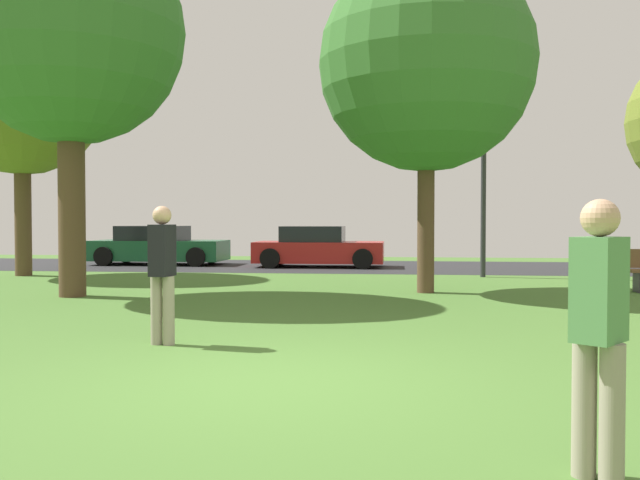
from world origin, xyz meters
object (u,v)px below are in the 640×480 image
at_px(parked_car_green, 158,247).
at_px(oak_tree_left, 70,32).
at_px(maple_tree_far, 427,64).
at_px(street_lamp_post, 483,193).
at_px(oak_tree_center, 22,94).
at_px(parked_car_red, 318,248).
at_px(person_thrower, 599,326).
at_px(person_bystander, 162,268).

bearing_deg(parked_car_green, oak_tree_left, -79.45).
height_order(maple_tree_far, street_lamp_post, maple_tree_far).
bearing_deg(oak_tree_center, oak_tree_left, -51.14).
height_order(oak_tree_left, parked_car_red, oak_tree_left).
height_order(oak_tree_left, street_lamp_post, oak_tree_left).
xyz_separation_m(oak_tree_center, parked_car_red, (7.60, 4.41, -4.36)).
distance_m(oak_tree_center, person_thrower, 18.00).
relative_size(person_bystander, street_lamp_post, 0.37).
xyz_separation_m(maple_tree_far, oak_tree_left, (-6.98, -1.54, 0.46)).
height_order(person_thrower, person_bystander, person_bystander).
height_order(maple_tree_far, oak_tree_center, oak_tree_center).
relative_size(parked_car_green, street_lamp_post, 1.00).
bearing_deg(parked_car_red, parked_car_green, 174.13).
bearing_deg(parked_car_red, oak_tree_left, -112.65).
height_order(oak_tree_center, person_bystander, oak_tree_center).
xyz_separation_m(oak_tree_left, person_thrower, (7.55, -8.65, -4.31)).
distance_m(oak_tree_left, person_thrower, 12.26).
relative_size(oak_tree_center, parked_car_green, 1.60).
distance_m(person_thrower, parked_car_green, 20.59).
distance_m(oak_tree_center, street_lamp_post, 12.79).
bearing_deg(person_thrower, maple_tree_far, 41.53).
xyz_separation_m(oak_tree_center, person_thrower, (11.35, -13.36, -4.08)).
relative_size(person_thrower, parked_car_red, 0.39).
xyz_separation_m(person_thrower, parked_car_green, (-9.36, 18.34, -0.27)).
bearing_deg(person_thrower, parked_car_green, 65.34).
bearing_deg(person_thrower, oak_tree_center, 78.67).
distance_m(parked_car_green, street_lamp_post, 11.33).
relative_size(oak_tree_center, person_bystander, 4.31).
xyz_separation_m(oak_tree_center, person_bystander, (7.39, -9.54, -4.04)).
height_order(maple_tree_far, parked_car_green, maple_tree_far).
relative_size(oak_tree_left, parked_car_red, 1.79).
distance_m(oak_tree_left, parked_car_red, 10.90).
xyz_separation_m(person_bystander, parked_car_red, (0.22, 13.95, -0.31)).
distance_m(oak_tree_center, person_bystander, 12.72).
relative_size(oak_tree_left, parked_car_green, 1.65).
relative_size(oak_tree_center, person_thrower, 4.47).
distance_m(parked_car_green, parked_car_red, 5.64).
xyz_separation_m(oak_tree_center, street_lamp_post, (12.46, 0.97, -2.72)).
distance_m(maple_tree_far, person_thrower, 10.90).
height_order(oak_tree_left, person_thrower, oak_tree_left).
height_order(oak_tree_center, street_lamp_post, oak_tree_center).
bearing_deg(street_lamp_post, oak_tree_center, -175.53).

